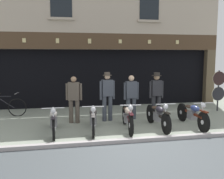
{
  "coord_description": "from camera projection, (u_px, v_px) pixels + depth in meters",
  "views": [
    {
      "loc": [
        -1.99,
        -6.44,
        2.31
      ],
      "look_at": [
        -0.13,
        2.82,
        1.08
      ],
      "focal_mm": 41.61,
      "sensor_mm": 36.0,
      "label": 1
    }
  ],
  "objects": [
    {
      "name": "ground",
      "position": [
        150.0,
        158.0,
        6.0
      ],
      "size": [
        22.91,
        22.0,
        0.18
      ],
      "color": "gray"
    },
    {
      "name": "shop_facade",
      "position": [
        98.0,
        68.0,
        13.57
      ],
      "size": [
        11.21,
        4.42,
        6.02
      ],
      "color": "black",
      "rests_on": "ground"
    },
    {
      "name": "motorcycle_left",
      "position": [
        54.0,
        120.0,
        7.74
      ],
      "size": [
        0.62,
        1.92,
        0.91
      ],
      "rotation": [
        0.0,
        0.0,
        3.15
      ],
      "color": "black",
      "rests_on": "ground"
    },
    {
      "name": "motorcycle_center_left",
      "position": [
        93.0,
        118.0,
        7.93
      ],
      "size": [
        0.62,
        1.93,
        0.91
      ],
      "rotation": [
        0.0,
        0.0,
        3.02
      ],
      "color": "black",
      "rests_on": "ground"
    },
    {
      "name": "motorcycle_center",
      "position": [
        128.0,
        116.0,
        8.13
      ],
      "size": [
        0.62,
        2.0,
        0.92
      ],
      "rotation": [
        0.0,
        0.0,
        3.03
      ],
      "color": "black",
      "rests_on": "ground"
    },
    {
      "name": "motorcycle_center_right",
      "position": [
        158.0,
        115.0,
        8.29
      ],
      "size": [
        0.62,
        2.0,
        0.91
      ],
      "rotation": [
        0.0,
        0.0,
        3.14
      ],
      "color": "black",
      "rests_on": "ground"
    },
    {
      "name": "motorcycle_right",
      "position": [
        192.0,
        114.0,
        8.51
      ],
      "size": [
        0.62,
        2.07,
        0.91
      ],
      "rotation": [
        0.0,
        0.0,
        3.13
      ],
      "color": "black",
      "rests_on": "ground"
    },
    {
      "name": "salesman_left",
      "position": [
        74.0,
        97.0,
        8.91
      ],
      "size": [
        0.55,
        0.3,
        1.62
      ],
      "rotation": [
        0.0,
        0.0,
        2.92
      ],
      "color": "brown",
      "rests_on": "ground"
    },
    {
      "name": "shopkeeper_center",
      "position": [
        107.0,
        94.0,
        9.18
      ],
      "size": [
        0.56,
        0.33,
        1.74
      ],
      "rotation": [
        0.0,
        0.0,
        3.29
      ],
      "color": "#3D424C",
      "rests_on": "ground"
    },
    {
      "name": "salesman_right",
      "position": [
        131.0,
        95.0,
        9.47
      ],
      "size": [
        0.56,
        0.25,
        1.61
      ],
      "rotation": [
        0.0,
        0.0,
        3.12
      ],
      "color": "#3D424C",
      "rests_on": "ground"
    },
    {
      "name": "assistant_far_right",
      "position": [
        156.0,
        92.0,
        10.0
      ],
      "size": [
        0.56,
        0.37,
        1.68
      ],
      "rotation": [
        0.0,
        0.0,
        3.15
      ],
      "color": "#2D2D33",
      "rests_on": "ground"
    },
    {
      "name": "tyre_sign_pole",
      "position": [
        219.0,
        87.0,
        10.84
      ],
      "size": [
        0.59,
        0.06,
        1.71
      ],
      "color": "#232328",
      "rests_on": "ground"
    },
    {
      "name": "advert_board_near",
      "position": [
        62.0,
        69.0,
        11.6
      ],
      "size": [
        0.73,
        0.03,
        1.12
      ],
      "color": "silver"
    },
    {
      "name": "advert_board_far",
      "position": [
        36.0,
        69.0,
        11.38
      ],
      "size": [
        0.7,
        0.03,
        0.97
      ],
      "color": "silver"
    },
    {
      "name": "leaning_bicycle",
      "position": [
        4.0,
        107.0,
        9.94
      ],
      "size": [
        1.69,
        0.5,
        0.94
      ],
      "rotation": [
        0.0,
        0.0,
        -1.7
      ],
      "color": "black",
      "rests_on": "ground"
    }
  ]
}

